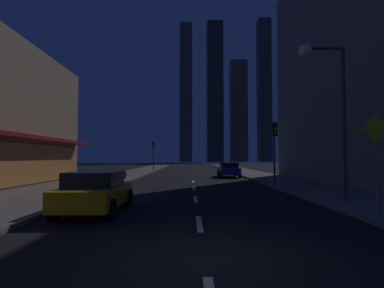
% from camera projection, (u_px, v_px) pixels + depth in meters
% --- Properties ---
extents(ground_plane, '(78.00, 136.00, 0.10)m').
position_uv_depth(ground_plane, '(192.00, 174.00, 37.85)').
color(ground_plane, black).
extents(sidewalk_right, '(4.00, 76.00, 0.15)m').
position_uv_depth(sidewalk_right, '(248.00, 173.00, 37.91)').
color(sidewalk_right, '#605E59').
rests_on(sidewalk_right, ground).
extents(sidewalk_left, '(4.00, 76.00, 0.15)m').
position_uv_depth(sidewalk_left, '(135.00, 173.00, 37.79)').
color(sidewalk_left, '#605E59').
rests_on(sidewalk_left, ground).
extents(lane_marking_center, '(0.16, 23.00, 0.01)m').
position_uv_depth(lane_marking_center, '(196.00, 199.00, 14.27)').
color(lane_marking_center, silver).
rests_on(lane_marking_center, ground).
extents(skyscraper_distant_tall, '(5.53, 5.52, 62.37)m').
position_uv_depth(skyscraper_distant_tall, '(186.00, 92.00, 138.52)').
color(skyscraper_distant_tall, '#4D4939').
rests_on(skyscraper_distant_tall, ground).
extents(skyscraper_distant_mid, '(6.68, 8.29, 60.37)m').
position_uv_depth(skyscraper_distant_mid, '(215.00, 92.00, 133.58)').
color(skyscraper_distant_mid, '#312E24').
rests_on(skyscraper_distant_mid, ground).
extents(skyscraper_distant_short, '(7.90, 6.19, 48.33)m').
position_uv_depth(skyscraper_distant_short, '(239.00, 111.00, 147.47)').
color(skyscraper_distant_short, '#4B4738').
rests_on(skyscraper_distant_short, ground).
extents(skyscraper_distant_slender, '(6.04, 6.59, 69.62)m').
position_uv_depth(skyscraper_distant_slender, '(264.00, 90.00, 150.48)').
color(skyscraper_distant_slender, '#3C392D').
rests_on(skyscraper_distant_slender, ground).
extents(car_parked_near, '(1.98, 4.24, 1.45)m').
position_uv_depth(car_parked_near, '(96.00, 192.00, 10.89)').
color(car_parked_near, gold).
rests_on(car_parked_near, ground).
extents(car_parked_far, '(1.98, 4.24, 1.45)m').
position_uv_depth(car_parked_far, '(229.00, 170.00, 30.42)').
color(car_parked_far, navy).
rests_on(car_parked_far, ground).
extents(fire_hydrant_far_left, '(0.42, 0.30, 0.65)m').
position_uv_depth(fire_hydrant_far_left, '(125.00, 175.00, 26.81)').
color(fire_hydrant_far_left, red).
rests_on(fire_hydrant_far_left, sidewalk_left).
extents(traffic_light_near_right, '(0.32, 0.48, 4.20)m').
position_uv_depth(traffic_light_near_right, '(275.00, 139.00, 20.90)').
color(traffic_light_near_right, '#2D2D2D').
rests_on(traffic_light_near_right, sidewalk_right).
extents(traffic_light_far_left, '(0.32, 0.48, 4.20)m').
position_uv_depth(traffic_light_far_left, '(154.00, 149.00, 44.95)').
color(traffic_light_far_left, '#2D2D2D').
rests_on(traffic_light_far_left, sidewalk_left).
extents(street_lamp_right, '(1.96, 0.56, 6.58)m').
position_uv_depth(street_lamp_right, '(324.00, 83.00, 12.97)').
color(street_lamp_right, '#38383D').
rests_on(street_lamp_right, sidewalk_right).
extents(pedestrian_crossing_sign, '(0.91, 0.08, 3.15)m').
position_uv_depth(pedestrian_crossing_sign, '(377.00, 155.00, 9.69)').
color(pedestrian_crossing_sign, slate).
rests_on(pedestrian_crossing_sign, sidewalk_right).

